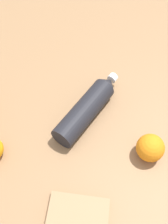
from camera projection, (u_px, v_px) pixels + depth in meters
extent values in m
plane|color=olive|center=(89.00, 106.00, 0.82)|extent=(2.40, 2.40, 0.00)
cylinder|color=black|center=(84.00, 112.00, 0.76)|extent=(0.22, 0.16, 0.07)
cone|color=black|center=(108.00, 84.00, 0.82)|extent=(0.06, 0.08, 0.07)
cylinder|color=white|center=(113.00, 78.00, 0.83)|extent=(0.03, 0.03, 0.03)
sphere|color=orange|center=(150.00, 148.00, 0.70)|extent=(0.07, 0.07, 0.07)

